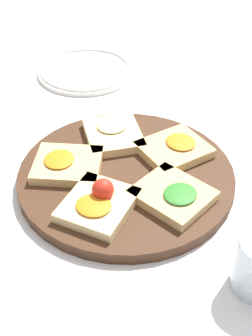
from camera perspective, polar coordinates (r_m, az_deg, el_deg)
ground_plane at (r=0.89m, az=0.00°, el=-1.59°), size 3.00×3.00×0.00m
serving_board at (r=0.88m, az=0.00°, el=-1.03°), size 0.40×0.40×0.02m
focaccia_slice_0 at (r=0.95m, az=-1.57°, el=4.14°), size 0.16×0.16×0.02m
focaccia_slice_1 at (r=0.88m, az=-7.21°, el=0.45°), size 0.15×0.16×0.02m
focaccia_slice_2 at (r=0.79m, az=-3.34°, el=-4.19°), size 0.13×0.12×0.05m
focaccia_slice_3 at (r=0.81m, az=5.79°, el=-3.28°), size 0.13×0.14×0.02m
focaccia_slice_4 at (r=0.92m, az=5.92°, el=2.34°), size 0.16×0.15×0.02m
plate_right at (r=1.25m, az=-4.90°, el=11.78°), size 0.25×0.25×0.02m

